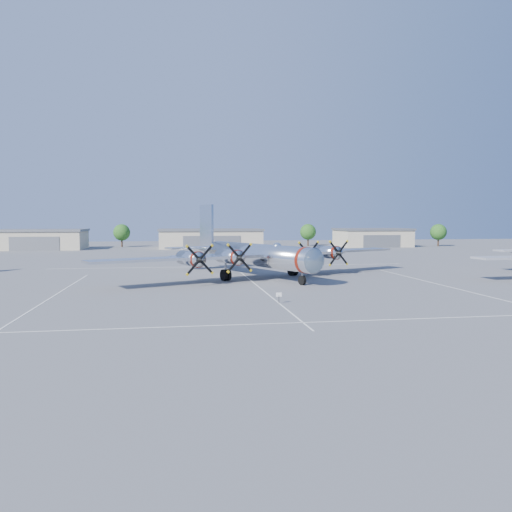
{
  "coord_description": "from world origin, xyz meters",
  "views": [
    {
      "loc": [
        -9.49,
        -58.47,
        7.8
      ],
      "look_at": [
        0.62,
        4.48,
        3.2
      ],
      "focal_mm": 35.0,
      "sensor_mm": 36.0,
      "label": 1
    }
  ],
  "objects": [
    {
      "name": "info_placard",
      "position": [
        -0.03,
        -13.11,
        0.72
      ],
      "size": [
        0.54,
        0.07,
        1.03
      ],
      "rotation": [
        0.0,
        0.0,
        0.05
      ],
      "color": "black",
      "rests_on": "ground"
    },
    {
      "name": "hangar_center",
      "position": [
        0.0,
        81.96,
        2.71
      ],
      "size": [
        28.6,
        14.6,
        5.4
      ],
      "color": "#B3A68E",
      "rests_on": "ground"
    },
    {
      "name": "ground",
      "position": [
        0.0,
        0.0,
        0.0
      ],
      "size": [
        260.0,
        260.0,
        0.0
      ],
      "primitive_type": "plane",
      "color": "#5B5B5E",
      "rests_on": "ground"
    },
    {
      "name": "parking_lines",
      "position": [
        0.0,
        -1.75,
        0.01
      ],
      "size": [
        60.0,
        50.08,
        0.01
      ],
      "color": "silver",
      "rests_on": "ground"
    },
    {
      "name": "tree_east",
      "position": [
        30.0,
        88.0,
        4.22
      ],
      "size": [
        4.8,
        4.8,
        6.64
      ],
      "color": "#382619",
      "rests_on": "ground"
    },
    {
      "name": "tree_west",
      "position": [
        -25.0,
        90.0,
        4.22
      ],
      "size": [
        4.8,
        4.8,
        6.64
      ],
      "color": "#382619",
      "rests_on": "ground"
    },
    {
      "name": "hangar_west",
      "position": [
        -45.0,
        81.96,
        2.71
      ],
      "size": [
        22.6,
        14.6,
        5.4
      ],
      "color": "#B3A68E",
      "rests_on": "ground"
    },
    {
      "name": "main_bomber_b29",
      "position": [
        0.92,
        9.27,
        0.0
      ],
      "size": [
        55.33,
        48.01,
        10.26
      ],
      "primitive_type": null,
      "rotation": [
        0.0,
        0.0,
        0.42
      ],
      "color": "silver",
      "rests_on": "ground"
    },
    {
      "name": "tree_far_east",
      "position": [
        68.0,
        80.0,
        4.22
      ],
      "size": [
        4.8,
        4.8,
        6.64
      ],
      "color": "#382619",
      "rests_on": "ground"
    },
    {
      "name": "hangar_east",
      "position": [
        48.0,
        81.96,
        2.71
      ],
      "size": [
        20.6,
        14.6,
        5.4
      ],
      "color": "#B3A68E",
      "rests_on": "ground"
    }
  ]
}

